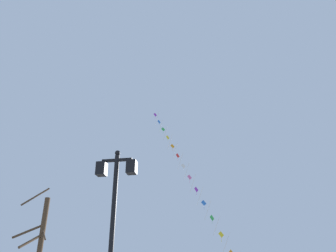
# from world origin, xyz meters

# --- Properties ---
(twin_lantern_lamp_post) EXTENTS (1.21, 0.28, 5.21)m
(twin_lantern_lamp_post) POSITION_xyz_m (-2.09, 7.17, 3.58)
(twin_lantern_lamp_post) COLOR black
(twin_lantern_lamp_post) RESTS_ON ground_plane
(kite_train) EXTENTS (9.98, 12.23, 21.32)m
(kite_train) POSITION_xyz_m (-2.43, 28.78, 11.17)
(kite_train) COLOR brown
(kite_train) RESTS_ON ground_plane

